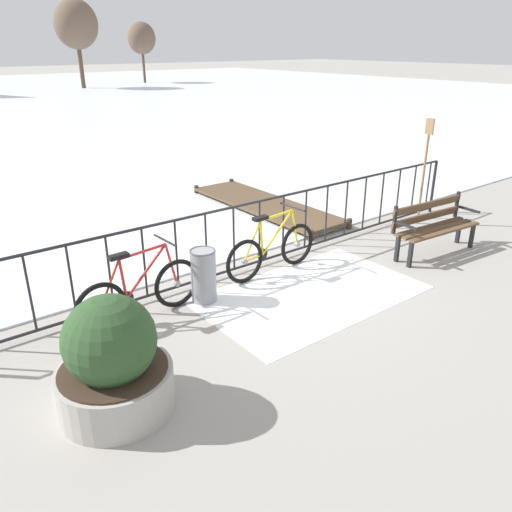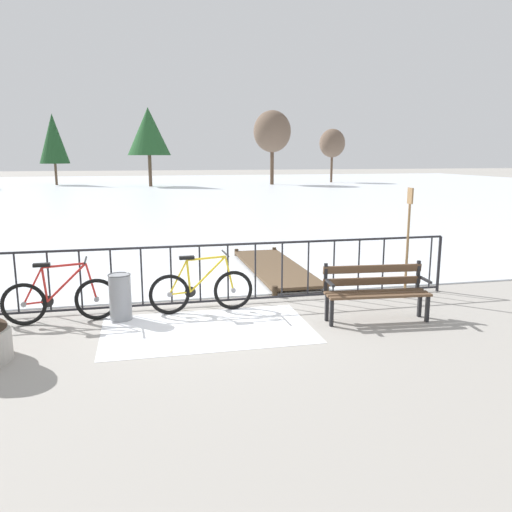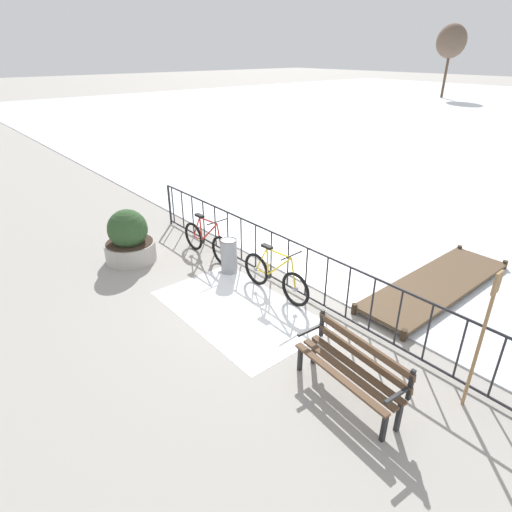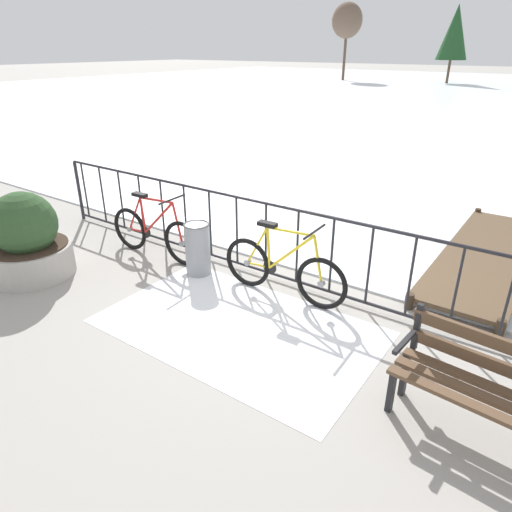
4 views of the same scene
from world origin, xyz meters
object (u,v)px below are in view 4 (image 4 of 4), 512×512
at_px(bicycle_near_railing, 283,270).
at_px(planter_with_shrub, 27,241).
at_px(bicycle_second, 155,233).
at_px(park_bench, 503,388).
at_px(trash_bin, 198,248).

relative_size(bicycle_near_railing, planter_with_shrub, 1.46).
height_order(bicycle_near_railing, bicycle_second, same).
relative_size(bicycle_near_railing, park_bench, 1.05).
bearing_deg(planter_with_shrub, bicycle_near_railing, 25.09).
relative_size(bicycle_second, trash_bin, 2.34).
xyz_separation_m(planter_with_shrub, trash_bin, (1.84, 1.34, -0.13)).
distance_m(bicycle_second, planter_with_shrub, 1.69).
relative_size(park_bench, trash_bin, 2.23).
xyz_separation_m(park_bench, trash_bin, (-3.88, 0.87, -0.14)).
bearing_deg(park_bench, bicycle_near_railing, 159.10).
relative_size(bicycle_near_railing, bicycle_second, 1.00).
xyz_separation_m(bicycle_second, park_bench, (4.77, -0.92, 0.14)).
distance_m(bicycle_near_railing, planter_with_shrub, 3.45).
bearing_deg(bicycle_near_railing, planter_with_shrub, -154.91).
xyz_separation_m(bicycle_second, trash_bin, (0.89, -0.05, 0.00)).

